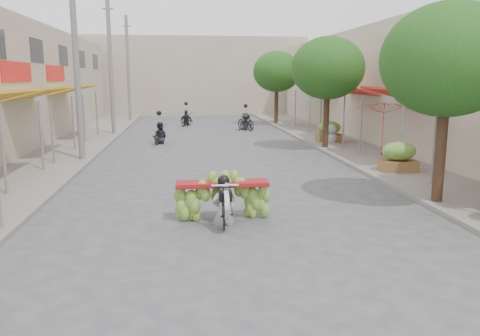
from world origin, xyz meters
name	(u,v)px	position (x,y,z in m)	size (l,w,h in m)	color
ground	(262,277)	(0.00, 0.00, 0.00)	(120.00, 120.00, 0.00)	#56555A
sidewalk_left	(61,150)	(-7.00, 15.00, 0.06)	(4.00, 60.00, 0.12)	gray
sidewalk_right	(350,145)	(7.00, 15.00, 0.06)	(4.00, 60.00, 0.12)	gray
shophouse_row_right	(460,85)	(11.99, 14.00, 3.00)	(9.77, 40.00, 6.00)	#BEB29E
far_building	(196,76)	(0.00, 38.00, 3.50)	(20.00, 6.00, 7.00)	tan
utility_pole_mid	(76,60)	(-5.40, 12.00, 4.03)	(0.60, 0.24, 8.00)	slate
utility_pole_far	(111,66)	(-5.40, 21.00, 4.03)	(0.60, 0.24, 8.00)	slate
utility_pole_back	(128,69)	(-5.40, 30.00, 4.03)	(0.60, 0.24, 8.00)	slate
street_tree_near	(448,60)	(5.40, 4.00, 3.78)	(3.40, 3.40, 5.25)	#3A2719
street_tree_mid	(328,68)	(5.40, 14.00, 3.78)	(3.40, 3.40, 5.25)	#3A2719
street_tree_far	(277,72)	(5.40, 26.00, 3.78)	(3.40, 3.40, 5.25)	#3A2719
produce_crate_mid	(399,154)	(6.20, 8.00, 0.71)	(1.20, 0.88, 1.16)	brown
produce_crate_far	(329,130)	(6.20, 16.00, 0.71)	(1.20, 0.88, 1.16)	brown
banana_motorbike	(223,194)	(-0.40, 3.20, 0.67)	(2.20, 1.88, 1.95)	black
market_umbrella	(385,100)	(5.79, 8.45, 2.58)	(2.35, 2.35, 1.96)	#AF1721
pedestrian	(332,124)	(6.20, 15.59, 1.04)	(0.98, 0.67, 1.84)	silver
bg_motorbike_a	(160,130)	(-2.52, 16.98, 0.73)	(0.99, 1.79, 1.95)	black
bg_motorbike_b	(246,118)	(2.73, 22.71, 0.83)	(1.30, 1.92, 1.95)	black
bg_motorbike_c	(186,115)	(-1.07, 25.93, 0.79)	(1.21, 1.78, 1.95)	black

